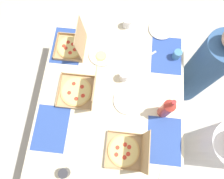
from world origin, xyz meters
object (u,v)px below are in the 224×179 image
Objects in this scene: plate_near_right at (128,101)px; cup_dark at (127,23)px; cup_spare at (124,76)px; diner_left_seat at (203,70)px; plate_middle at (161,29)px; soda_bottle at (167,108)px; cup_red at (177,55)px; plate_far_left at (102,54)px; pizza_box_corner_left at (72,46)px; diner_right_seat at (205,147)px; pizza_box_corner_right at (80,90)px; pizza_box_edge_far at (128,151)px; cup_clear_right at (64,173)px.

cup_dark reaches higher than plate_near_right.
cup_spare is 0.08× the size of diner_left_seat.
cup_dark is at bearing -91.25° from plate_middle.
soda_bottle reaches higher than plate_near_right.
diner_left_seat is (-0.01, 0.33, -0.27)m from cup_red.
plate_near_right is (0.39, 0.26, -0.00)m from plate_far_left.
diner_right_seat reaches higher than pizza_box_corner_left.
cup_spare is 0.85m from diner_left_seat.
soda_bottle is at bearing -39.84° from diner_left_seat.
plate_near_right is 0.19× the size of diner_right_seat.
pizza_box_corner_right is 0.39m from plate_near_right.
pizza_box_corner_right is at bearing -135.04° from pizza_box_edge_far.
plate_far_left is 2.37× the size of cup_clear_right.
pizza_box_corner_right is at bearing -64.30° from cup_spare.
cup_clear_right is 0.86m from cup_spare.
pizza_box_corner_left is at bearing -120.04° from diner_right_seat.
soda_bottle reaches higher than plate_middle.
diner_left_seat is (-0.25, 0.77, -0.28)m from cup_spare.
cup_clear_right is 1.30m from cup_red.
cup_spare is at bearing 45.97° from plate_far_left.
plate_far_left is at bearing 82.28° from pizza_box_corner_left.
cup_dark is 1.02× the size of cup_red.
cup_red is (-0.83, 0.35, -0.00)m from pizza_box_edge_far.
cup_dark is 1.29m from diner_right_seat.
diner_left_seat is (-0.42, 1.11, -0.28)m from pizza_box_corner_right.
pizza_box_corner_right is at bearing 17.88° from pizza_box_corner_left.
plate_near_right is at bearing 145.40° from cup_clear_right.
diner_left_seat reaches higher than soda_bottle.
plate_middle is at bearing -153.08° from cup_red.
diner_left_seat reaches higher than pizza_box_corner_right.
plate_far_left reaches higher than plate_near_right.
pizza_box_edge_far is at bearing 5.22° from cup_dark.
plate_near_right is 2.34× the size of cup_spare.
cup_spare is 0.08× the size of diner_right_seat.
plate_far_left is at bearing -86.80° from diner_left_seat.
plate_far_left is at bearing -146.79° from plate_near_right.
diner_left_seat is at bearing 110.68° from pizza_box_corner_right.
pizza_box_corner_left reaches higher than cup_clear_right.
pizza_box_corner_left reaches higher than cup_red.
plate_far_left is 0.37m from cup_dark.
plate_near_right is 2.60× the size of cup_red.
plate_middle is 1.45m from cup_clear_right.
cup_clear_right is at bearing -24.33° from cup_spare.
diner_right_seat is at bearing 74.08° from pizza_box_corner_right.
pizza_box_corner_left reaches higher than plate_near_right.
soda_bottle is at bearing -117.11° from diner_right_seat.
diner_right_seat reaches higher than plate_middle.
plate_middle is 0.96× the size of plate_near_right.
plate_near_right is 0.80m from diner_right_seat.
cup_red is (-0.01, 0.90, -0.00)m from pizza_box_corner_left.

